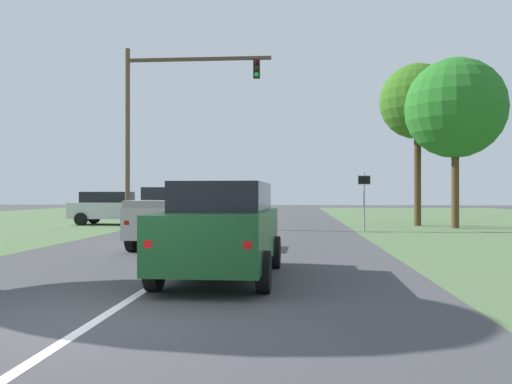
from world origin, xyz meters
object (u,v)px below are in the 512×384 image
at_px(traffic_light, 161,111).
at_px(oak_tree_right, 455,108).
at_px(pickup_truck_lead, 179,216).
at_px(extra_tree_1, 417,102).
at_px(crossing_suv_far, 110,207).
at_px(red_suv_near, 223,227).
at_px(keep_moving_sign, 364,194).

bearing_deg(traffic_light, oak_tree_right, 1.61).
distance_m(pickup_truck_lead, extra_tree_1, 16.36).
xyz_separation_m(oak_tree_right, crossing_suv_far, (-17.83, 1.61, -4.91)).
height_order(red_suv_near, oak_tree_right, oak_tree_right).
relative_size(oak_tree_right, extra_tree_1, 0.98).
distance_m(pickup_truck_lead, keep_moving_sign, 10.00).
distance_m(keep_moving_sign, crossing_suv_far, 13.77).
bearing_deg(traffic_light, pickup_truck_lead, -72.08).
bearing_deg(extra_tree_1, crossing_suv_far, -179.25).
bearing_deg(extra_tree_1, red_suv_near, -113.80).
xyz_separation_m(red_suv_near, traffic_light, (-5.31, 15.45, 4.83)).
bearing_deg(traffic_light, keep_moving_sign, -12.05).
bearing_deg(oak_tree_right, pickup_truck_lead, -139.27).
bearing_deg(extra_tree_1, pickup_truck_lead, -130.72).
bearing_deg(keep_moving_sign, crossing_suv_far, 162.64).
xyz_separation_m(pickup_truck_lead, crossing_suv_far, (-6.39, 11.46, -0.04)).
relative_size(pickup_truck_lead, crossing_suv_far, 1.25).
bearing_deg(pickup_truck_lead, keep_moving_sign, 47.52).
distance_m(red_suv_near, traffic_light, 17.03).
bearing_deg(pickup_truck_lead, traffic_light, 107.92).
bearing_deg(red_suv_near, oak_tree_right, 59.89).
height_order(keep_moving_sign, crossing_suv_far, keep_moving_sign).
bearing_deg(crossing_suv_far, red_suv_near, -63.67).
bearing_deg(keep_moving_sign, traffic_light, 167.95).
relative_size(keep_moving_sign, crossing_suv_far, 0.62).
bearing_deg(red_suv_near, pickup_truck_lead, 110.59).
relative_size(traffic_light, crossing_suv_far, 2.11).
bearing_deg(extra_tree_1, keep_moving_sign, -127.49).
xyz_separation_m(oak_tree_right, extra_tree_1, (-1.40, 1.82, 0.64)).
distance_m(red_suv_near, keep_moving_sign, 14.11).
distance_m(pickup_truck_lead, crossing_suv_far, 13.12).
bearing_deg(crossing_suv_far, keep_moving_sign, -17.36).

